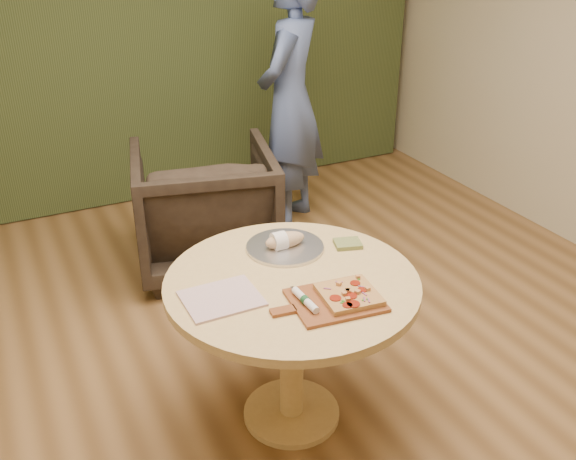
# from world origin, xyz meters

# --- Properties ---
(room_shell) EXTENTS (5.04, 6.04, 2.84)m
(room_shell) POSITION_xyz_m (0.00, 0.00, 1.40)
(room_shell) COLOR olive
(room_shell) RESTS_ON ground
(curtain) EXTENTS (4.80, 0.14, 2.78)m
(curtain) POSITION_xyz_m (0.00, 2.90, 1.40)
(curtain) COLOR #2C391A
(curtain) RESTS_ON ground
(pedestal_table) EXTENTS (1.08, 1.08, 0.75)m
(pedestal_table) POSITION_xyz_m (-0.08, 0.07, 0.61)
(pedestal_table) COLOR #DEB872
(pedestal_table) RESTS_ON ground
(pizza_paddle) EXTENTS (0.46, 0.32, 0.01)m
(pizza_paddle) POSITION_xyz_m (-0.01, -0.16, 0.76)
(pizza_paddle) COLOR brown
(pizza_paddle) RESTS_ON pedestal_table
(flatbread_pizza) EXTENTS (0.24, 0.24, 0.04)m
(flatbread_pizza) POSITION_xyz_m (0.05, -0.18, 0.78)
(flatbread_pizza) COLOR #BC8B49
(flatbread_pizza) RESTS_ON pizza_paddle
(cutlery_roll) EXTENTS (0.04, 0.20, 0.03)m
(cutlery_roll) POSITION_xyz_m (-0.12, -0.14, 0.78)
(cutlery_roll) COLOR silver
(cutlery_roll) RESTS_ON pizza_paddle
(newspaper) EXTENTS (0.30, 0.25, 0.01)m
(newspaper) POSITION_xyz_m (-0.40, 0.05, 0.76)
(newspaper) COLOR white
(newspaper) RESTS_ON pedestal_table
(serving_tray) EXTENTS (0.36, 0.36, 0.02)m
(serving_tray) POSITION_xyz_m (0.01, 0.32, 0.76)
(serving_tray) COLOR silver
(serving_tray) RESTS_ON pedestal_table
(bread_roll) EXTENTS (0.19, 0.09, 0.09)m
(bread_roll) POSITION_xyz_m (0.01, 0.32, 0.79)
(bread_roll) COLOR tan
(bread_roll) RESTS_ON serving_tray
(green_packet) EXTENTS (0.14, 0.13, 0.02)m
(green_packet) POSITION_xyz_m (0.29, 0.22, 0.76)
(green_packet) COLOR #53602B
(green_packet) RESTS_ON pedestal_table
(armchair) EXTENTS (1.03, 0.99, 0.89)m
(armchair) POSITION_xyz_m (0.06, 1.60, 0.45)
(armchair) COLOR black
(armchair) RESTS_ON ground
(person_standing) EXTENTS (0.80, 0.79, 1.85)m
(person_standing) POSITION_xyz_m (0.85, 1.96, 0.93)
(person_standing) COLOR #475A89
(person_standing) RESTS_ON ground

